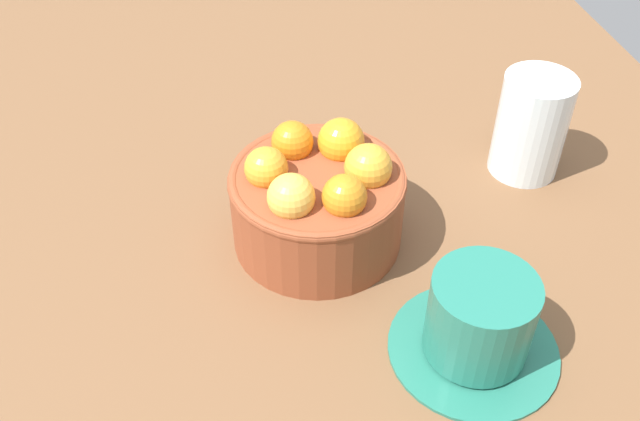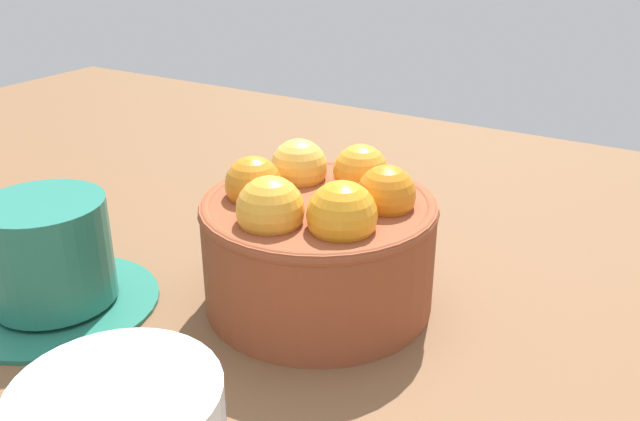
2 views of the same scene
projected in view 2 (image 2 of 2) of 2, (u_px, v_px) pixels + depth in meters
The scene contains 3 objects.
ground_plane at pixel (319, 324), 47.00cm from camera, with size 146.17×90.67×3.72cm, color brown.
terracotta_bowl at pixel (318, 239), 44.29cm from camera, with size 15.39×15.39×10.31cm.
coffee_cup at pixel (50, 261), 44.41cm from camera, with size 13.39×13.39×7.58cm.
Camera 2 is at (20.69, -34.00, 24.35)cm, focal length 38.05 mm.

